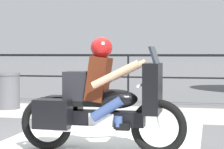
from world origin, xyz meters
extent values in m
plane|color=#565659|center=(0.00, 0.00, 0.00)|extent=(120.00, 120.00, 0.00)
cube|color=#A8A59E|center=(0.00, 3.40, 0.01)|extent=(44.00, 2.40, 0.01)
cube|color=silver|center=(0.44, -0.20, 0.00)|extent=(2.97, 6.00, 0.01)
cube|color=black|center=(0.00, 4.91, 1.29)|extent=(36.00, 0.04, 0.06)
cube|color=black|center=(0.00, 4.91, 0.72)|extent=(36.00, 0.03, 0.04)
cylinder|color=black|center=(0.00, 4.91, 0.66)|extent=(0.05, 0.05, 1.32)
torus|color=black|center=(1.40, -0.45, 0.37)|extent=(0.74, 0.11, 0.74)
torus|color=black|center=(-0.16, -0.45, 0.37)|extent=(0.74, 0.11, 0.74)
cube|color=black|center=(0.62, -0.45, 0.47)|extent=(1.18, 0.22, 0.20)
cube|color=silver|center=(0.65, -0.45, 0.42)|extent=(0.34, 0.26, 0.26)
ellipsoid|color=black|center=(0.81, -0.45, 0.73)|extent=(0.63, 0.30, 0.26)
cube|color=black|center=(0.46, -0.45, 0.67)|extent=(0.69, 0.28, 0.08)
cube|color=black|center=(1.32, -0.45, 0.88)|extent=(0.20, 0.55, 0.66)
cube|color=#1E232B|center=(1.34, -0.45, 1.31)|extent=(0.10, 0.47, 0.24)
cylinder|color=silver|center=(1.18, -0.45, 0.93)|extent=(0.04, 0.70, 0.04)
cylinder|color=silver|center=(0.43, -0.61, 0.34)|extent=(0.86, 0.09, 0.09)
cube|color=black|center=(0.02, -0.69, 0.54)|extent=(0.48, 0.28, 0.38)
cube|color=black|center=(0.02, -0.21, 0.54)|extent=(0.48, 0.28, 0.38)
cylinder|color=silver|center=(1.37, -0.45, 0.63)|extent=(0.18, 0.06, 0.51)
cube|color=#4C1E0F|center=(0.59, -0.45, 1.00)|extent=(0.32, 0.36, 0.62)
sphere|color=tan|center=(0.63, -0.45, 1.40)|extent=(0.23, 0.23, 0.23)
sphere|color=#B21919|center=(0.63, -0.45, 1.42)|extent=(0.29, 0.29, 0.29)
cylinder|color=#33477A|center=(0.74, -0.60, 0.61)|extent=(0.44, 0.13, 0.34)
cylinder|color=#33477A|center=(0.89, -0.60, 0.46)|extent=(0.11, 0.11, 0.13)
cube|color=black|center=(0.94, -0.60, 0.39)|extent=(0.20, 0.10, 0.09)
cylinder|color=#33477A|center=(0.74, -0.30, 0.61)|extent=(0.44, 0.13, 0.34)
cylinder|color=#33477A|center=(0.89, -0.30, 0.46)|extent=(0.11, 0.11, 0.13)
cube|color=black|center=(0.94, -0.30, 0.39)|extent=(0.20, 0.10, 0.09)
cylinder|color=tan|center=(0.88, -0.75, 1.08)|extent=(0.63, 0.09, 0.37)
cylinder|color=tan|center=(0.88, -0.15, 1.08)|extent=(0.63, 0.09, 0.37)
cube|color=black|center=(0.29, -0.45, 0.90)|extent=(0.34, 0.28, 0.39)
cylinder|color=#515156|center=(-2.69, 3.50, 0.41)|extent=(0.60, 0.60, 0.81)
cylinder|color=#515156|center=(-2.69, 3.50, 0.84)|extent=(0.63, 0.63, 0.06)
camera|label=1|loc=(2.04, -6.11, 1.35)|focal=70.00mm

